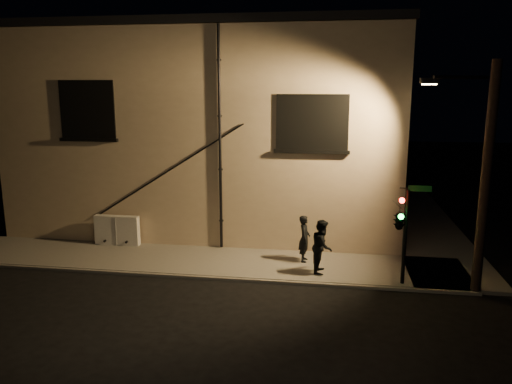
% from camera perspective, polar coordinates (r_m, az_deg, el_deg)
% --- Properties ---
extents(ground, '(90.00, 90.00, 0.00)m').
position_cam_1_polar(ground, '(16.59, -0.01, -10.20)').
color(ground, black).
extents(sidewalk, '(21.00, 16.00, 0.12)m').
position_cam_1_polar(sidewalk, '(20.57, 5.23, -5.64)').
color(sidewalk, slate).
rests_on(sidewalk, ground).
extents(building, '(16.20, 12.23, 8.80)m').
position_cam_1_polar(building, '(24.83, -3.76, 7.65)').
color(building, beige).
rests_on(building, ground).
extents(utility_cabinet, '(1.78, 0.30, 1.17)m').
position_cam_1_polar(utility_cabinet, '(20.48, -15.58, -4.23)').
color(utility_cabinet, silver).
rests_on(utility_cabinet, sidewalk).
extents(pedestrian_a, '(0.41, 0.62, 1.68)m').
position_cam_1_polar(pedestrian_a, '(17.91, 5.56, -5.30)').
color(pedestrian_a, black).
rests_on(pedestrian_a, sidewalk).
extents(pedestrian_b, '(0.76, 0.94, 1.81)m').
position_cam_1_polar(pedestrian_b, '(16.92, 7.58, -6.16)').
color(pedestrian_b, black).
rests_on(pedestrian_b, sidewalk).
extents(traffic_signal, '(1.23, 1.87, 3.18)m').
position_cam_1_polar(traffic_signal, '(16.04, 16.14, -3.00)').
color(traffic_signal, black).
rests_on(traffic_signal, sidewalk).
extents(streetlamp_pole, '(2.02, 1.39, 7.02)m').
position_cam_1_polar(streetlamp_pole, '(16.19, 24.42, 1.94)').
color(streetlamp_pole, black).
rests_on(streetlamp_pole, ground).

